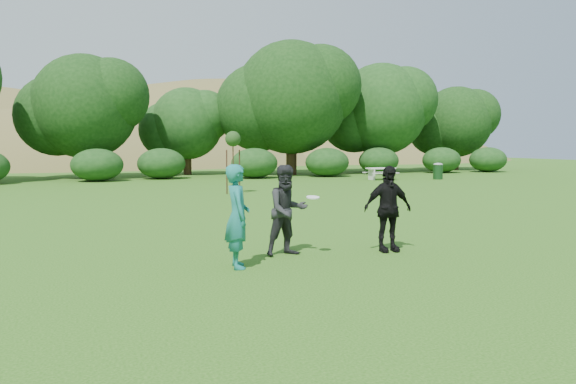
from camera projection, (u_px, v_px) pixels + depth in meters
The scene contains 11 objects.
ground at pixel (342, 259), 11.18m from camera, with size 120.00×120.00×0.00m, color #19470C.
player_teal at pixel (237, 216), 10.34m from camera, with size 0.70×0.46×1.92m, color #186E69.
player_grey at pixel (287, 210), 11.50m from camera, with size 0.91×0.71×1.86m, color #232325.
player_black at pixel (388, 209), 11.90m from camera, with size 1.07×0.45×1.83m, color black.
trash_can_near at pixel (438, 172), 35.87m from camera, with size 0.60×0.60×0.90m, color #183914.
frisbee at pixel (313, 197), 11.33m from camera, with size 0.27×0.27×0.06m.
sapling at pixel (233, 141), 25.36m from camera, with size 0.70×0.70×2.85m.
picnic_table at pixel (381, 171), 35.36m from camera, with size 1.80×1.48×0.76m.
trash_can_lidded at pixel (438, 171), 35.74m from camera, with size 0.60×0.60×1.05m.
hillside at pixel (108, 249), 75.57m from camera, with size 150.00×72.00×52.00m.
tree_row at pixel (196, 106), 38.55m from camera, with size 53.92×10.38×9.62m.
Camera 1 is at (-5.01, -9.88, 2.31)m, focal length 35.00 mm.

